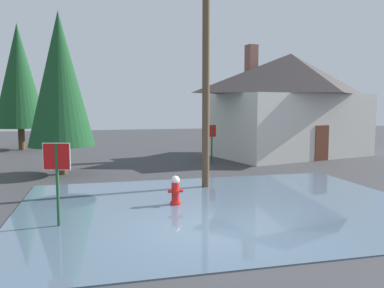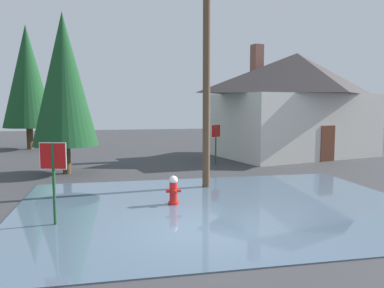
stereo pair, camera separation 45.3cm
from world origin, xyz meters
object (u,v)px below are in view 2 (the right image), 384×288
(stop_sign_near, at_px, (53,167))
(fire_hydrant, at_px, (173,191))
(pine_tree_tall_left, at_px, (64,80))
(utility_pole, at_px, (207,71))
(stop_sign_far, at_px, (216,136))
(pine_tree_short_left, at_px, (27,77))
(house, at_px, (296,103))

(stop_sign_near, relative_size, fire_hydrant, 2.34)
(pine_tree_tall_left, bearing_deg, utility_pole, -37.06)
(utility_pole, bearing_deg, stop_sign_far, 71.26)
(stop_sign_near, distance_m, pine_tree_short_left, 19.40)
(fire_hydrant, relative_size, pine_tree_short_left, 0.11)
(house, height_order, pine_tree_tall_left, pine_tree_tall_left)
(fire_hydrant, bearing_deg, stop_sign_far, 65.94)
(stop_sign_far, bearing_deg, fire_hydrant, -114.06)
(stop_sign_far, distance_m, house, 6.42)
(house, bearing_deg, pine_tree_short_left, 157.48)
(fire_hydrant, bearing_deg, stop_sign_near, -157.11)
(pine_tree_tall_left, relative_size, pine_tree_short_left, 0.84)
(pine_tree_short_left, bearing_deg, pine_tree_tall_left, -71.15)
(pine_tree_short_left, bearing_deg, stop_sign_near, -77.29)
(house, relative_size, pine_tree_tall_left, 1.50)
(stop_sign_near, relative_size, stop_sign_far, 1.04)
(utility_pole, bearing_deg, fire_hydrant, -125.08)
(fire_hydrant, relative_size, pine_tree_tall_left, 0.13)
(fire_hydrant, relative_size, utility_pole, 0.11)
(stop_sign_far, xyz_separation_m, pine_tree_short_left, (-11.09, 9.31, 3.61))
(fire_hydrant, distance_m, pine_tree_short_left, 19.34)
(utility_pole, height_order, house, utility_pole)
(house, bearing_deg, stop_sign_far, -157.69)
(fire_hydrant, bearing_deg, pine_tree_short_left, 113.78)
(fire_hydrant, bearing_deg, utility_pole, 54.92)
(stop_sign_near, height_order, utility_pole, utility_pole)
(house, distance_m, pine_tree_short_left, 18.28)
(house, xyz_separation_m, pine_tree_tall_left, (-13.16, -3.69, 1.03))
(stop_sign_far, bearing_deg, stop_sign_near, -126.54)
(fire_hydrant, bearing_deg, pine_tree_tall_left, 121.07)
(house, distance_m, pine_tree_tall_left, 13.71)
(utility_pole, xyz_separation_m, house, (7.60, 7.89, -1.15))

